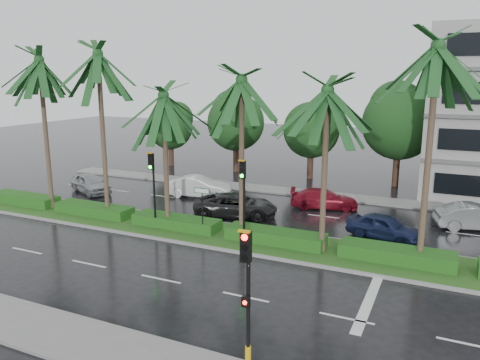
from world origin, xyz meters
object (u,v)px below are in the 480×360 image
at_px(car_white, 198,187).
at_px(car_red, 324,199).
at_px(car_darkgrey, 236,205).
at_px(street_sign, 202,199).
at_px(car_blue, 384,227).
at_px(signal_near, 247,294).
at_px(car_grey, 476,217).
at_px(signal_median_left, 153,179).
at_px(car_silver, 90,183).

xyz_separation_m(car_white, car_red, (9.00, 0.89, -0.11)).
xyz_separation_m(car_white, car_darkgrey, (4.50, -3.25, -0.03)).
height_order(car_darkgrey, car_red, car_darkgrey).
distance_m(street_sign, car_red, 9.61).
relative_size(car_white, car_red, 1.03).
bearing_deg(car_darkgrey, car_blue, -110.87).
relative_size(signal_near, car_grey, 0.98).
height_order(signal_median_left, car_silver, signal_median_left).
distance_m(car_red, car_blue, 6.42).
relative_size(car_white, car_blue, 1.14).
relative_size(street_sign, car_darkgrey, 0.50).
xyz_separation_m(car_red, car_blue, (4.50, -4.58, 0.04)).
relative_size(signal_median_left, car_silver, 1.04).
xyz_separation_m(car_white, car_grey, (18.00, 0.17, -0.01)).
distance_m(signal_near, car_red, 18.50).
distance_m(signal_median_left, street_sign, 3.13).
bearing_deg(signal_near, signal_median_left, 135.91).
bearing_deg(car_silver, signal_near, -103.84).
distance_m(street_sign, car_grey, 15.57).
height_order(car_silver, car_darkgrey, car_silver).
bearing_deg(car_darkgrey, car_grey, -93.88).
bearing_deg(car_grey, car_blue, 114.62).
xyz_separation_m(car_red, car_grey, (9.00, -0.73, 0.09)).
xyz_separation_m(car_silver, car_grey, (25.96, 2.47, 0.02)).
height_order(signal_near, street_sign, signal_near).
xyz_separation_m(signal_near, signal_median_left, (-10.00, 9.69, 0.49)).
relative_size(street_sign, car_blue, 0.65).
relative_size(signal_near, car_white, 0.96).
xyz_separation_m(car_silver, car_blue, (21.46, -1.39, -0.04)).
bearing_deg(car_silver, car_white, -50.03).
bearing_deg(car_blue, car_darkgrey, 102.05).
height_order(car_darkgrey, car_blue, car_darkgrey).
relative_size(signal_near, street_sign, 1.68).
bearing_deg(street_sign, car_white, 121.07).
relative_size(signal_median_left, car_white, 0.96).
relative_size(car_darkgrey, car_grey, 1.16).
xyz_separation_m(car_darkgrey, car_blue, (9.00, -0.44, -0.03)).
bearing_deg(car_darkgrey, car_white, 36.10).
bearing_deg(car_blue, car_grey, -34.58).
distance_m(car_silver, car_white, 8.29).
xyz_separation_m(street_sign, car_white, (-4.50, 7.47, -1.38)).
relative_size(car_silver, car_white, 0.93).
xyz_separation_m(signal_median_left, car_darkgrey, (3.00, 4.40, -2.28)).
bearing_deg(car_darkgrey, signal_near, -171.66).
height_order(street_sign, car_darkgrey, street_sign).
distance_m(signal_near, signal_median_left, 13.93).
height_order(car_silver, car_white, car_white).
bearing_deg(car_grey, car_darkgrey, 88.24).
bearing_deg(car_silver, car_grey, -60.72).
height_order(street_sign, car_blue, street_sign).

